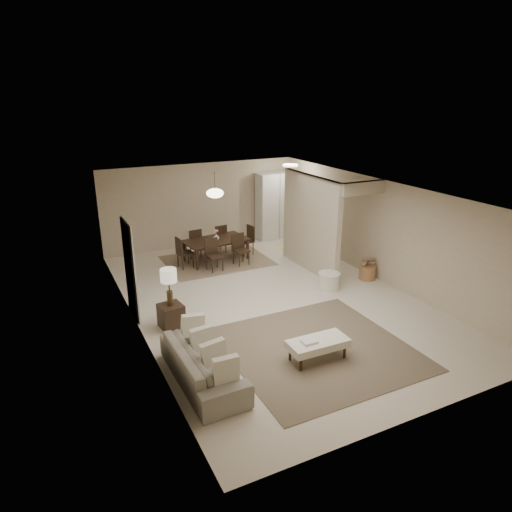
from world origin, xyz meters
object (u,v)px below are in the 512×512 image
sofa (203,364)px  dining_table (217,250)px  pantry_cabinet (276,206)px  ottoman_bench (318,344)px  wicker_basket (367,272)px  round_pouf (329,281)px  side_table (171,316)px

sofa → dining_table: (2.28, 5.18, 0.00)m
pantry_cabinet → ottoman_bench: size_ratio=1.94×
wicker_basket → dining_table: bearing=135.2°
sofa → pantry_cabinet: bearing=-37.8°
pantry_cabinet → ottoman_bench: 7.31m
ottoman_bench → round_pouf: size_ratio=2.09×
pantry_cabinet → sofa: size_ratio=1.00×
wicker_basket → dining_table: (-2.92, 2.91, 0.13)m
side_table → dining_table: dining_table is taller
ottoman_bench → wicker_basket: (3.19, 2.57, -0.13)m
ottoman_bench → pantry_cabinet: bearing=68.3°
pantry_cabinet → side_table: size_ratio=4.33×
dining_table → sofa: bearing=-120.9°
round_pouf → wicker_basket: 1.24m
side_table → round_pouf: (3.92, 0.18, -0.04)m
round_pouf → wicker_basket: size_ratio=1.26×
pantry_cabinet → round_pouf: (-0.83, -4.25, -0.85)m
ottoman_bench → round_pouf: 3.15m
ottoman_bench → side_table: (-1.96, 2.29, -0.07)m
wicker_basket → dining_table: 4.12m
ottoman_bench → round_pouf: round_pouf is taller
sofa → side_table: sofa is taller
sofa → wicker_basket: bearing=-67.5°
dining_table → round_pouf: bearing=-67.8°
pantry_cabinet → dining_table: bearing=-153.8°
sofa → round_pouf: bearing=-62.4°
wicker_basket → sofa: bearing=-156.4°
pantry_cabinet → wicker_basket: size_ratio=5.09×
ottoman_bench → side_table: 3.02m
round_pouf → wicker_basket: (1.23, 0.10, -0.03)m
side_table → dining_table: size_ratio=0.28×
sofa → round_pouf: 4.53m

